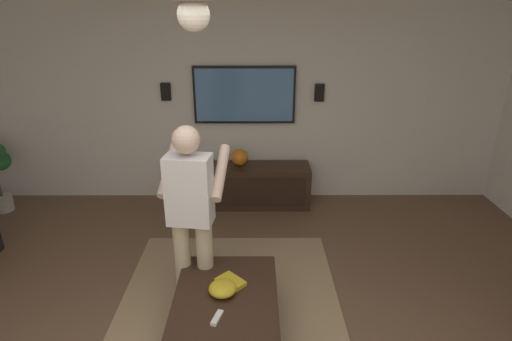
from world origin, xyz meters
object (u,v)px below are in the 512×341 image
at_px(wall_speaker_left, 319,93).
at_px(person_standing, 191,209).
at_px(vase_round, 239,157).
at_px(wall_speaker_right, 166,92).
at_px(book, 230,282).
at_px(remote_white, 217,318).
at_px(media_console, 245,186).
at_px(bowl, 223,288).
at_px(tv, 244,95).
at_px(coffee_table, 226,304).

bearing_deg(wall_speaker_left, person_standing, 148.53).
distance_m(vase_round, wall_speaker_right, 1.25).
xyz_separation_m(book, wall_speaker_right, (2.48, 0.94, 1.05)).
relative_size(remote_white, book, 0.68).
height_order(media_console, wall_speaker_left, wall_speaker_left).
relative_size(person_standing, bowl, 7.54).
relative_size(media_console, vase_round, 7.73).
relative_size(tv, vase_round, 5.89).
distance_m(tv, remote_white, 3.05).
distance_m(remote_white, wall_speaker_left, 3.26).
bearing_deg(media_console, remote_white, -3.02).
bearing_deg(wall_speaker_right, vase_round, -103.08).
bearing_deg(tv, person_standing, -10.13).
height_order(media_console, tv, tv).
xyz_separation_m(tv, wall_speaker_left, (0.01, -0.96, 0.03)).
bearing_deg(wall_speaker_left, book, 157.68).
bearing_deg(wall_speaker_right, media_console, -104.24).
xyz_separation_m(bowl, vase_round, (2.39, -0.05, 0.21)).
relative_size(media_console, wall_speaker_right, 7.73).
height_order(vase_round, wall_speaker_right, wall_speaker_right).
bearing_deg(person_standing, coffee_table, -135.28).
bearing_deg(book, wall_speaker_left, 112.84).
xyz_separation_m(tv, wall_speaker_right, (0.01, 1.00, 0.04)).
relative_size(bowl, wall_speaker_right, 0.99).
bearing_deg(person_standing, book, -123.54).
height_order(coffee_table, bowl, bowl).
bearing_deg(tv, remote_white, -2.76).
xyz_separation_m(remote_white, vase_round, (2.67, -0.07, 0.25)).
bearing_deg(book, coffee_table, -59.90).
bearing_deg(coffee_table, remote_white, 171.20).
bearing_deg(vase_round, tv, -18.44).
bearing_deg(remote_white, wall_speaker_left, 176.56).
bearing_deg(vase_round, wall_speaker_left, -78.05).
relative_size(vase_round, wall_speaker_right, 1.00).
height_order(book, wall_speaker_right, wall_speaker_right).
height_order(coffee_table, book, book).
height_order(person_standing, vase_round, person_standing).
bearing_deg(vase_round, coffee_table, 179.38).
bearing_deg(bowl, coffee_table, -67.30).
distance_m(coffee_table, person_standing, 0.81).
height_order(person_standing, bowl, person_standing).
bearing_deg(person_standing, tv, -2.50).
bearing_deg(remote_white, vase_round, -164.18).
relative_size(media_console, bowl, 7.82).
bearing_deg(tv, vase_round, -18.44).
height_order(media_console, book, media_console).
relative_size(tv, book, 5.89).
distance_m(remote_white, vase_round, 2.68).
bearing_deg(media_console, book, -1.66).
bearing_deg(wall_speaker_left, remote_white, 159.21).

